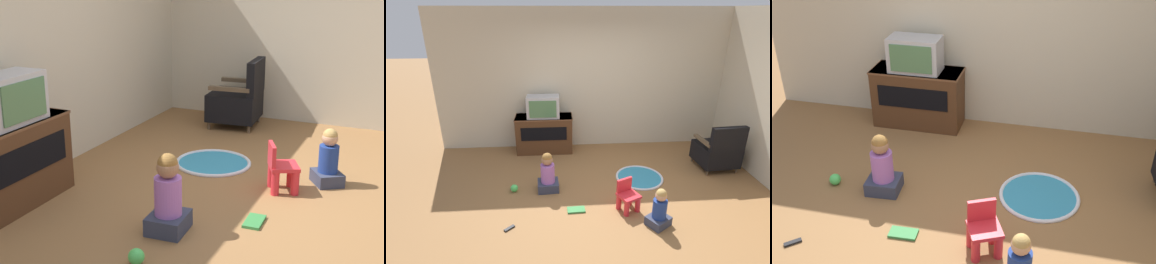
% 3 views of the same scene
% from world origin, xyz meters
% --- Properties ---
extents(ground_plane, '(30.00, 30.00, 0.00)m').
position_xyz_m(ground_plane, '(0.00, 0.00, 0.00)').
color(ground_plane, olive).
extents(wall_back, '(5.85, 0.12, 2.74)m').
position_xyz_m(wall_back, '(-0.08, 2.12, 1.37)').
color(wall_back, beige).
rests_on(wall_back, ground_plane).
extents(wall_right, '(0.12, 5.18, 2.74)m').
position_xyz_m(wall_right, '(2.79, -0.41, 1.37)').
color(wall_right, beige).
rests_on(wall_right, ground_plane).
extents(tv_cabinet, '(1.12, 0.46, 0.74)m').
position_xyz_m(tv_cabinet, '(-0.90, 1.81, 0.38)').
color(tv_cabinet, '#4C2D19').
rests_on(tv_cabinet, ground_plane).
extents(television, '(0.62, 0.35, 0.42)m').
position_xyz_m(television, '(-0.90, 1.78, 0.95)').
color(television, '#B7B7BC').
rests_on(television, tv_cabinet).
extents(black_armchair, '(0.69, 0.68, 0.88)m').
position_xyz_m(black_armchair, '(2.20, 0.85, 0.34)').
color(black_armchair, brown).
rests_on(black_armchair, ground_plane).
extents(yellow_kid_chair, '(0.36, 0.35, 0.46)m').
position_xyz_m(yellow_kid_chair, '(0.34, -0.23, 0.20)').
color(yellow_kid_chair, red).
rests_on(yellow_kid_chair, ground_plane).
extents(play_mat, '(0.81, 0.81, 0.04)m').
position_xyz_m(play_mat, '(0.74, 0.61, 0.01)').
color(play_mat, teal).
rests_on(play_mat, ground_plane).
extents(child_watching_left, '(0.35, 0.31, 0.65)m').
position_xyz_m(child_watching_left, '(-0.81, 0.36, 0.28)').
color(child_watching_left, '#33384C').
rests_on(child_watching_left, ground_plane).
extents(child_watching_center, '(0.37, 0.36, 0.55)m').
position_xyz_m(child_watching_center, '(0.68, -0.60, 0.24)').
color(child_watching_center, '#33384C').
rests_on(child_watching_center, ground_plane).
extents(toy_ball, '(0.12, 0.12, 0.12)m').
position_xyz_m(toy_ball, '(-1.34, 0.35, 0.06)').
color(toy_ball, '#4CCC59').
rests_on(toy_ball, ground_plane).
extents(book, '(0.26, 0.15, 0.02)m').
position_xyz_m(book, '(-0.40, -0.21, 0.01)').
color(book, '#337F3D').
rests_on(book, ground_plane).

